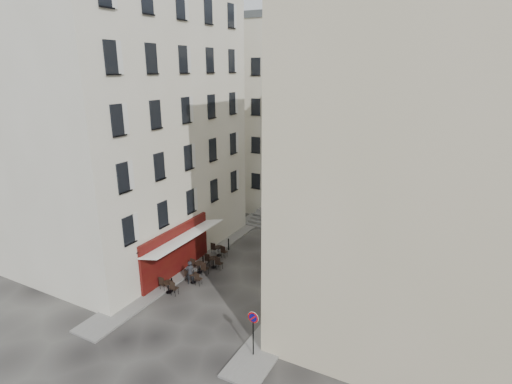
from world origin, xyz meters
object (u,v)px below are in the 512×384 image
Objects in this scene: no_parking_sign at (253,326)px; bistro_table_a at (169,286)px; bistro_table_b at (193,277)px; pedestrian at (190,272)px.

bistro_table_a is at bearing 164.11° from no_parking_sign.
pedestrian reaches higher than bistro_table_b.
no_parking_sign is at bearing -32.68° from bistro_table_b.
no_parking_sign reaches higher than bistro_table_a.
no_parking_sign reaches higher than bistro_table_b.
bistro_table_a is at bearing -111.07° from bistro_table_b.
bistro_table_a is (-7.60, 2.73, -1.31)m from no_parking_sign.
no_parking_sign is 1.98× the size of bistro_table_b.
bistro_table_b is 0.78× the size of pedestrian.
bistro_table_a reaches higher than bistro_table_b.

